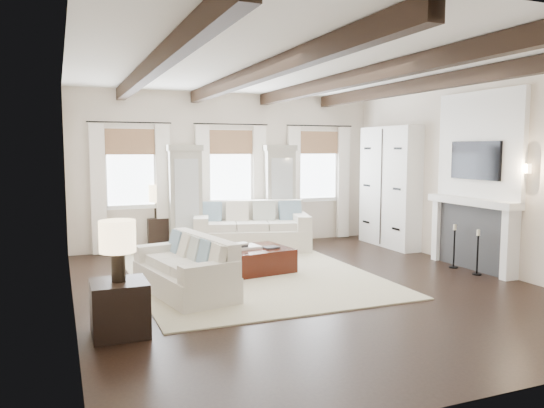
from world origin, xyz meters
name	(u,v)px	position (x,y,z in m)	size (l,w,h in m)	color
ground	(307,286)	(0.00, 0.00, 0.00)	(7.50, 7.50, 0.00)	black
room_shell	(324,158)	(0.75, 0.90, 1.89)	(6.54, 7.54, 3.22)	beige
area_rug	(248,273)	(-0.53, 1.11, 0.01)	(3.67, 4.79, 0.02)	#C1B999
sofa_back	(251,231)	(0.22, 3.03, 0.39)	(2.48, 1.59, 0.98)	silver
sofa_left	(188,271)	(-1.72, 0.31, 0.33)	(1.20, 2.01, 0.81)	silver
ottoman	(243,261)	(-0.60, 1.16, 0.20)	(1.53, 0.96, 0.40)	black
tray	(244,247)	(-0.56, 1.24, 0.42)	(0.50, 0.38, 0.04)	white
book_lower	(239,246)	(-0.67, 1.18, 0.46)	(0.26, 0.20, 0.04)	#262628
book_upper	(240,244)	(-0.64, 1.16, 0.50)	(0.22, 0.17, 0.03)	beige
book_loose	(271,248)	(-0.14, 1.05, 0.42)	(0.24, 0.18, 0.03)	#262628
side_table_front	(120,308)	(-2.80, -1.07, 0.30)	(0.60, 0.60, 0.60)	black
lamp_front	(117,240)	(-2.80, -1.07, 1.06)	(0.39, 0.39, 0.68)	black
side_table_back	(158,233)	(-1.53, 3.79, 0.33)	(0.43, 0.43, 0.65)	black
lamp_back	(157,195)	(-1.53, 3.79, 1.11)	(0.39, 0.39, 0.67)	black
candlestick_near	(477,256)	(2.90, -0.37, 0.31)	(0.15, 0.15, 0.74)	black
candlestick_far	(454,250)	(2.90, 0.18, 0.31)	(0.15, 0.15, 0.75)	black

